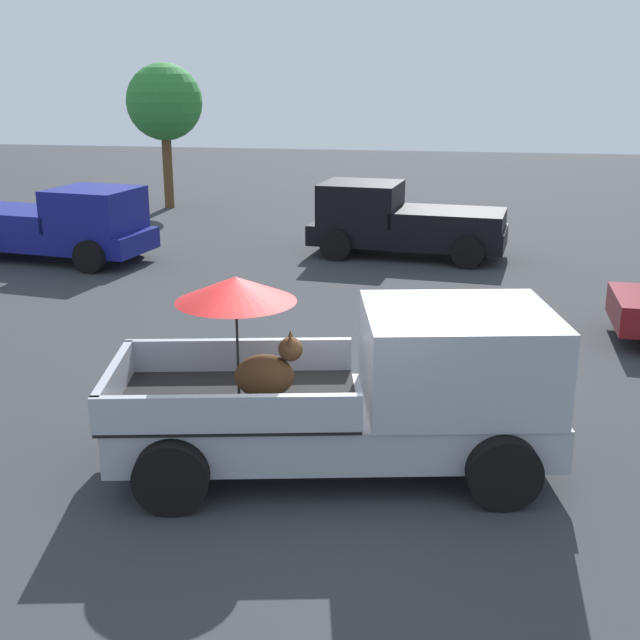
# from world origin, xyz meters

# --- Properties ---
(ground_plane) EXTENTS (80.00, 80.00, 0.00)m
(ground_plane) POSITION_xyz_m (0.00, 0.00, 0.00)
(ground_plane) COLOR #2D3033
(pickup_truck_main) EXTENTS (5.32, 3.06, 2.30)m
(pickup_truck_main) POSITION_xyz_m (0.42, 0.09, 0.98)
(pickup_truck_main) COLOR black
(pickup_truck_main) RESTS_ON ground
(pickup_truck_red) EXTENTS (5.01, 2.72, 1.80)m
(pickup_truck_red) POSITION_xyz_m (-8.29, 9.72, 0.87)
(pickup_truck_red) COLOR black
(pickup_truck_red) RESTS_ON ground
(pickup_truck_far) EXTENTS (4.96, 2.55, 1.80)m
(pickup_truck_far) POSITION_xyz_m (-0.21, 11.66, 0.87)
(pickup_truck_far) COLOR black
(pickup_truck_far) RESTS_ON ground
(tree_by_lot) EXTENTS (2.49, 2.49, 4.73)m
(tree_by_lot) POSITION_xyz_m (-8.51, 17.85, 3.45)
(tree_by_lot) COLOR brown
(tree_by_lot) RESTS_ON ground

